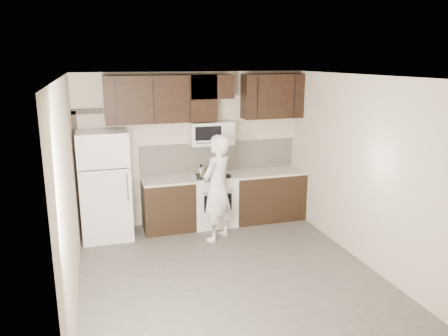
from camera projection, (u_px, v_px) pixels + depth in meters
name	position (u px, v px, depth m)	size (l,w,h in m)	color
floor	(230.00, 275.00, 6.04)	(4.50, 4.50, 0.00)	#4F4D4A
back_wall	(192.00, 149.00, 7.80)	(4.00, 4.00, 0.00)	beige
ceiling	(231.00, 76.00, 5.38)	(4.50, 4.50, 0.00)	white
counter_run	(229.00, 198.00, 7.90)	(2.95, 0.64, 0.91)	black
stove	(213.00, 200.00, 7.81)	(0.76, 0.66, 0.94)	white
backsplash	(219.00, 156.00, 7.97)	(2.90, 0.02, 0.54)	beige
upper_cabinets	(205.00, 97.00, 7.47)	(3.48, 0.35, 0.78)	black
microwave	(211.00, 133.00, 7.63)	(0.76, 0.42, 0.40)	white
refrigerator	(105.00, 185.00, 7.14)	(0.80, 0.76, 1.80)	white
door_trim	(80.00, 162.00, 7.25)	(0.50, 0.08, 2.12)	black
saucepan	(201.00, 170.00, 7.78)	(0.33, 0.19, 0.18)	silver
baking_tray	(209.00, 177.00, 7.58)	(0.44, 0.33, 0.02)	black
pizza	(209.00, 175.00, 7.57)	(0.29, 0.29, 0.02)	tan
person	(217.00, 188.00, 7.05)	(0.64, 0.42, 1.76)	white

